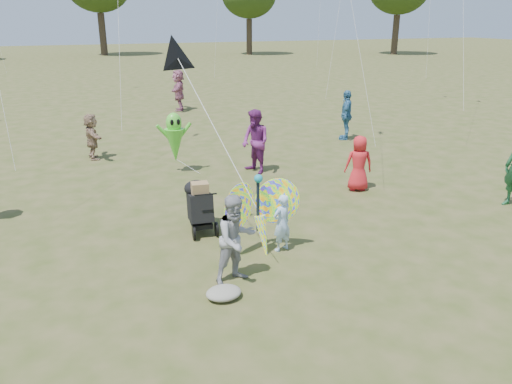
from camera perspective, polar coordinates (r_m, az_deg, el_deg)
ground at (r=8.81m, az=4.85°, el=-9.66°), size 160.00×160.00×0.00m
child_girl at (r=9.50m, az=2.97°, el=-3.54°), size 0.48×0.39×1.14m
adult_man at (r=8.33m, az=-2.30°, el=-5.41°), size 0.87×0.75×1.55m
grey_bag at (r=8.16m, az=-3.72°, el=-11.43°), size 0.58×0.47×0.18m
crowd_a at (r=13.05m, az=11.67°, el=3.23°), size 0.81×0.66×1.44m
crowd_c at (r=18.57m, az=10.28°, el=8.66°), size 0.97×1.10×1.79m
crowd_d at (r=16.51m, az=-18.24°, el=6.04°), size 0.51×1.36×1.44m
crowd_e at (r=14.21m, az=-0.07°, el=5.76°), size 0.91×1.04×1.82m
crowd_j at (r=24.42m, az=-8.83°, el=11.43°), size 1.04×1.86×1.91m
jogging_stroller at (r=10.41m, az=-6.50°, el=-1.28°), size 0.57×1.08×1.09m
butterfly_kite at (r=9.35m, az=0.46°, el=-2.52°), size 1.74×0.75×1.75m
delta_kite_rig at (r=9.36m, az=-8.89°, el=14.79°), size 1.24×2.19×2.74m
alien_kite at (r=14.41m, az=-9.28°, el=5.94°), size 1.12×0.69×1.74m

